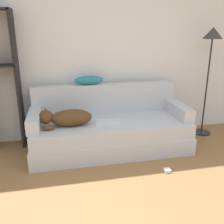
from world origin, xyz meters
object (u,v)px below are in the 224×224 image
object	(u,v)px
floor_lamp	(211,49)
power_adapter	(167,170)
bookshelf	(1,75)
dog	(67,118)
couch	(111,135)
throw_pillow	(89,80)
laptop	(108,122)

from	to	relation	value
floor_lamp	power_adapter	size ratio (longest dim) A/B	22.55
power_adapter	bookshelf	bearing A→B (deg)	149.37
dog	couch	bearing A→B (deg)	7.75
bookshelf	dog	bearing A→B (deg)	-31.24
power_adapter	floor_lamp	bearing A→B (deg)	43.56
couch	throw_pillow	bearing A→B (deg)	122.40
floor_lamp	power_adapter	distance (m)	1.93
couch	laptop	world-z (taller)	laptop
floor_lamp	laptop	bearing A→B (deg)	-168.11
throw_pillow	bookshelf	distance (m)	1.17
couch	throw_pillow	size ratio (longest dim) A/B	5.12
throw_pillow	bookshelf	bearing A→B (deg)	177.70
dog	power_adapter	size ratio (longest dim) A/B	9.16
laptop	throw_pillow	world-z (taller)	throw_pillow
bookshelf	power_adapter	bearing A→B (deg)	-30.63
couch	throw_pillow	xyz separation A→B (m)	(-0.23, 0.37, 0.70)
floor_lamp	power_adapter	bearing A→B (deg)	-136.44
bookshelf	couch	bearing A→B (deg)	-16.52
dog	power_adapter	world-z (taller)	dog
dog	bookshelf	bearing A→B (deg)	148.76
dog	throw_pillow	size ratio (longest dim) A/B	1.60
couch	floor_lamp	size ratio (longest dim) A/B	1.30
laptop	floor_lamp	size ratio (longest dim) A/B	0.22
couch	bookshelf	world-z (taller)	bookshelf
dog	throw_pillow	bearing A→B (deg)	51.92
throw_pillow	couch	bearing A→B (deg)	-57.60
couch	power_adapter	distance (m)	0.91
floor_lamp	couch	bearing A→B (deg)	-170.81
throw_pillow	floor_lamp	bearing A→B (deg)	-3.71
bookshelf	floor_lamp	size ratio (longest dim) A/B	1.13
dog	throw_pillow	distance (m)	0.68
bookshelf	power_adapter	size ratio (longest dim) A/B	25.55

